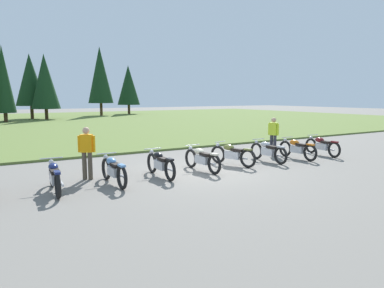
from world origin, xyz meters
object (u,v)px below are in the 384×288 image
motorcycle_navy (54,177)px  motorcycle_silver (268,151)px  motorcycle_orange (297,149)px  motorcycle_cream (202,159)px  motorcycle_sky_blue (113,170)px  motorcycle_olive (232,154)px  rider_near_row_end (87,150)px  rider_in_hivis_vest (273,134)px  motorcycle_maroon (322,146)px  motorcycle_black (160,164)px

motorcycle_navy → motorcycle_silver: 8.26m
motorcycle_orange → motorcycle_silver: bearing=174.2°
motorcycle_navy → motorcycle_cream: bearing=3.0°
motorcycle_cream → motorcycle_orange: same height
motorcycle_navy → motorcycle_sky_blue: 1.68m
motorcycle_silver → motorcycle_navy: bearing=-177.3°
motorcycle_olive → motorcycle_silver: 1.72m
rider_near_row_end → motorcycle_olive: bearing=-5.7°
motorcycle_orange → rider_in_hivis_vest: bearing=90.1°
motorcycle_orange → rider_in_hivis_vest: (-0.00, 1.42, 0.51)m
motorcycle_olive → rider_near_row_end: bearing=174.3°
motorcycle_olive → motorcycle_orange: same height
rider_in_hivis_vest → motorcycle_silver: bearing=-140.1°
rider_in_hivis_vest → motorcycle_cream: bearing=-163.8°
motorcycle_orange → motorcycle_olive: bearing=175.2°
motorcycle_orange → rider_near_row_end: (-8.58, 0.81, 0.51)m
motorcycle_maroon → rider_near_row_end: (-10.23, 0.76, 0.51)m
motorcycle_sky_blue → motorcycle_silver: size_ratio=1.00×
motorcycle_sky_blue → rider_in_hivis_vest: 8.26m
motorcycle_navy → motorcycle_silver: (8.25, 0.39, 0.00)m
rider_near_row_end → motorcycle_navy: bearing=-138.6°
motorcycle_sky_blue → motorcycle_orange: 8.09m
motorcycle_maroon → motorcycle_olive: bearing=177.4°
motorcycle_orange → motorcycle_maroon: 1.64m
motorcycle_orange → rider_near_row_end: bearing=174.6°
motorcycle_cream → motorcycle_orange: (4.77, -0.03, 0.00)m
rider_in_hivis_vest → rider_near_row_end: size_ratio=1.00×
motorcycle_orange → rider_in_hivis_vest: size_ratio=1.26×
motorcycle_navy → motorcycle_orange: bearing=1.4°
motorcycle_silver → rider_in_hivis_vest: rider_in_hivis_vest is taller
motorcycle_cream → rider_in_hivis_vest: 4.99m
motorcycle_silver → motorcycle_orange: size_ratio=1.00×
motorcycle_silver → rider_near_row_end: size_ratio=1.26×
motorcycle_sky_blue → motorcycle_orange: same height
motorcycle_navy → motorcycle_maroon: same height
motorcycle_orange → motorcycle_maroon: size_ratio=1.00×
motorcycle_cream → motorcycle_maroon: (6.42, 0.02, 0.00)m
motorcycle_navy → motorcycle_cream: 5.00m
motorcycle_black → motorcycle_navy: bearing=-176.8°
motorcycle_sky_blue → rider_near_row_end: bearing=116.0°
motorcycle_olive → rider_near_row_end: (-5.35, 0.53, 0.51)m
motorcycle_navy → motorcycle_black: same height
motorcycle_olive → rider_in_hivis_vest: (3.23, 1.14, 0.51)m
motorcycle_sky_blue → motorcycle_maroon: 9.73m
motorcycle_black → motorcycle_orange: (6.44, 0.05, 0.00)m
motorcycle_navy → rider_near_row_end: 1.66m
motorcycle_silver → rider_in_hivis_vest: bearing=39.9°
motorcycle_silver → rider_near_row_end: rider_near_row_end is taller
motorcycle_navy → motorcycle_black: size_ratio=1.00×
motorcycle_navy → motorcycle_sky_blue: size_ratio=1.00×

